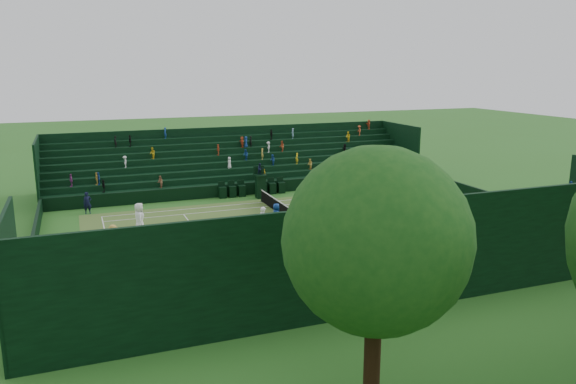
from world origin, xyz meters
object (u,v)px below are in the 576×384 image
at_px(player_near_west, 139,219).
at_px(player_near_east, 263,221).
at_px(umpire_chair, 260,183).
at_px(player_far_west, 393,187).
at_px(player_far_east, 378,207).
at_px(tennis_net, 288,213).

distance_m(player_near_west, player_near_east, 7.77).
height_order(umpire_chair, player_far_west, umpire_chair).
bearing_deg(umpire_chair, player_far_east, 32.12).
distance_m(tennis_net, player_near_west, 9.85).
height_order(tennis_net, player_near_west, player_near_west).
height_order(player_far_west, player_far_east, player_far_west).
relative_size(player_near_east, player_far_west, 0.95).
distance_m(umpire_chair, player_near_west, 12.18).
relative_size(tennis_net, player_near_east, 6.32).
distance_m(umpire_chair, player_far_west, 10.53).
relative_size(tennis_net, player_near_west, 5.76).
xyz_separation_m(tennis_net, player_near_east, (2.66, -2.66, 0.40)).
height_order(player_near_west, player_far_east, player_near_west).
bearing_deg(player_far_east, tennis_net, -119.32).
distance_m(player_near_west, player_far_east, 15.88).
height_order(player_near_east, player_far_west, player_far_west).
relative_size(tennis_net, umpire_chair, 4.13).
xyz_separation_m(tennis_net, umpire_chair, (-7.04, 0.32, 0.68)).
bearing_deg(player_near_west, tennis_net, -90.46).
height_order(player_near_west, player_far_west, player_near_west).
xyz_separation_m(tennis_net, player_far_west, (-2.97, 10.02, 0.45)).
relative_size(umpire_chair, player_near_west, 1.39).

